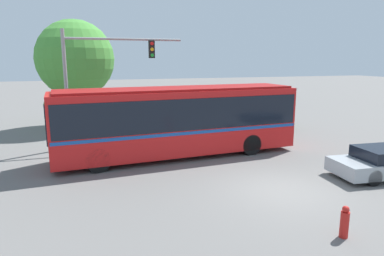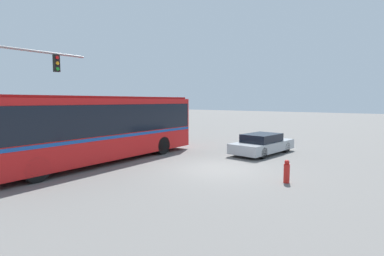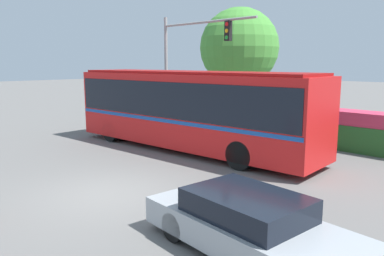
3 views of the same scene
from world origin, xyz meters
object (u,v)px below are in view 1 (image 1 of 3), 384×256
Objects in this scene: city_bus at (178,118)px; street_tree_left at (75,59)px; fire_hydrant at (345,222)px; traffic_light_pole at (97,70)px.

street_tree_left is (-4.47, 8.93, 2.69)m from city_bus.
city_bus is 8.94m from fire_hydrant.
street_tree_left reaches higher than city_bus.
traffic_light_pole is at bearing -45.86° from city_bus.
street_tree_left is at bearing 100.48° from traffic_light_pole.
city_bus is 1.89× the size of traffic_light_pole.
traffic_light_pole is 5.96m from street_tree_left.
city_bus is 1.62× the size of street_tree_left.
street_tree_left reaches higher than fire_hydrant.
city_bus is at bearing -63.42° from street_tree_left.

